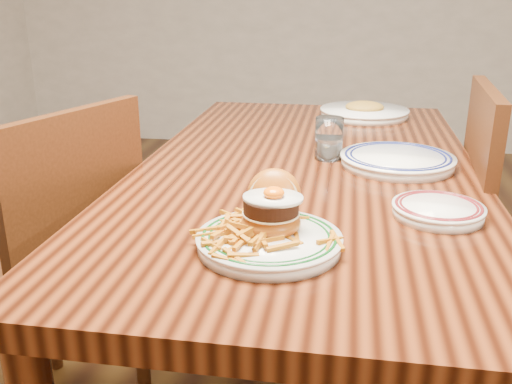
% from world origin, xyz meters
% --- Properties ---
extents(table, '(0.85, 1.60, 0.75)m').
position_xyz_m(table, '(0.00, 0.00, 0.66)').
color(table, black).
rests_on(table, floor).
extents(chair_left, '(0.55, 0.55, 0.92)m').
position_xyz_m(chair_left, '(-0.63, -0.21, 0.49)').
color(chair_left, '#41200D').
rests_on(chair_left, floor).
extents(main_plate, '(0.25, 0.26, 0.12)m').
position_xyz_m(main_plate, '(-0.03, -0.50, 0.78)').
color(main_plate, white).
rests_on(main_plate, table).
extents(side_plate, '(0.18, 0.18, 0.03)m').
position_xyz_m(side_plate, '(0.28, -0.31, 0.77)').
color(side_plate, white).
rests_on(side_plate, table).
extents(rear_plate, '(0.29, 0.29, 0.03)m').
position_xyz_m(rear_plate, '(0.22, 0.02, 0.77)').
color(rear_plate, white).
rests_on(rear_plate, table).
extents(water_glass, '(0.07, 0.07, 0.11)m').
position_xyz_m(water_glass, '(0.05, 0.06, 0.80)').
color(water_glass, white).
rests_on(water_glass, table).
extents(far_plate, '(0.31, 0.31, 0.06)m').
position_xyz_m(far_plate, '(0.15, 0.61, 0.77)').
color(far_plate, white).
rests_on(far_plate, table).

